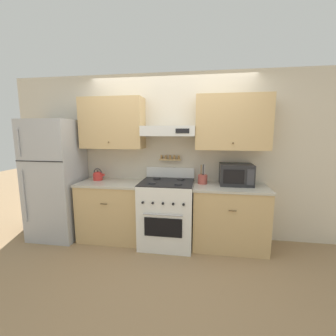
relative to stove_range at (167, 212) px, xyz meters
The scene contains 9 objects.
ground_plane 0.55m from the stove_range, 90.00° to the right, with size 16.00×16.00×0.00m, color #937551.
wall_back 1.01m from the stove_range, 87.48° to the left, with size 5.20×0.46×2.55m.
counter_left 0.88m from the stove_range, behind, with size 0.98×0.62×0.91m.
counter_right 0.91m from the stove_range, ahead, with size 1.05×0.62×0.91m.
stove_range is the anchor object (origin of this frame).
refrigerator 1.83m from the stove_range, behind, with size 0.74×0.70×1.85m.
tea_kettle 1.26m from the stove_range, behind, with size 0.19×0.15×0.19m.
microwave 1.16m from the stove_range, ahead, with size 0.46×0.39×0.31m.
utensil_crock 0.73m from the stove_range, 16.74° to the left, with size 0.14×0.14×0.29m.
Camera 1 is at (0.51, -2.88, 1.67)m, focal length 24.00 mm.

